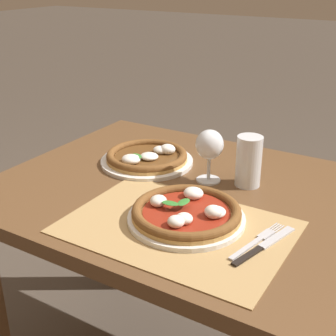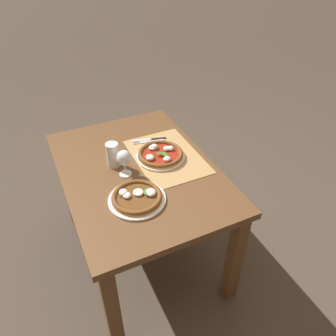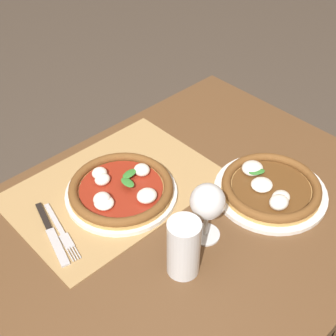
% 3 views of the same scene
% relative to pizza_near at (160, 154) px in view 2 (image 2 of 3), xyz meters
% --- Properties ---
extents(ground_plane, '(24.00, 24.00, 0.00)m').
position_rel_pizza_near_xyz_m(ground_plane, '(-0.04, 0.16, -0.76)').
color(ground_plane, '#473D33').
extents(dining_table, '(1.17, 0.83, 0.74)m').
position_rel_pizza_near_xyz_m(dining_table, '(-0.04, 0.16, -0.14)').
color(dining_table, brown).
rests_on(dining_table, ground).
extents(paper_placemat, '(0.53, 0.37, 0.00)m').
position_rel_pizza_near_xyz_m(paper_placemat, '(-0.01, -0.04, -0.02)').
color(paper_placemat, '#A88451').
rests_on(paper_placemat, dining_table).
extents(pizza_near, '(0.29, 0.29, 0.05)m').
position_rel_pizza_near_xyz_m(pizza_near, '(0.00, 0.00, 0.00)').
color(pizza_near, silver).
rests_on(pizza_near, paper_placemat).
extents(pizza_far, '(0.29, 0.29, 0.05)m').
position_rel_pizza_near_xyz_m(pizza_far, '(-0.28, 0.26, -0.00)').
color(pizza_far, silver).
rests_on(pizza_far, dining_table).
extents(wine_glass, '(0.08, 0.08, 0.16)m').
position_rel_pizza_near_xyz_m(wine_glass, '(-0.06, 0.24, 0.08)').
color(wine_glass, silver).
rests_on(wine_glass, dining_table).
extents(pint_glass, '(0.07, 0.07, 0.15)m').
position_rel_pizza_near_xyz_m(pint_glass, '(0.05, 0.27, 0.05)').
color(pint_glass, silver).
rests_on(pint_glass, dining_table).
extents(fork, '(0.06, 0.20, 0.00)m').
position_rel_pizza_near_xyz_m(fork, '(0.18, -0.00, -0.02)').
color(fork, '#B7B7BC').
rests_on(fork, paper_placemat).
extents(knife, '(0.07, 0.21, 0.01)m').
position_rel_pizza_near_xyz_m(knife, '(0.20, -0.01, -0.02)').
color(knife, black).
rests_on(knife, paper_placemat).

